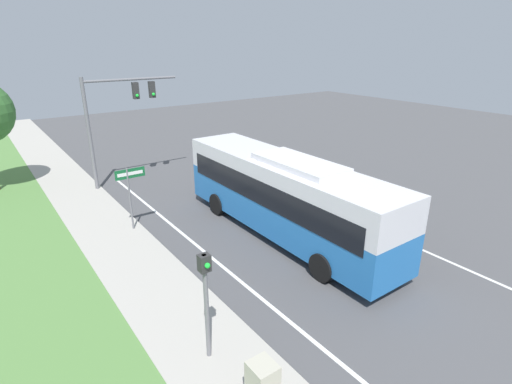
# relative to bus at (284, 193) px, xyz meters

# --- Properties ---
(ground_plane) EXTENTS (80.00, 80.00, 0.00)m
(ground_plane) POSITION_rel_bus_xyz_m (0.07, -3.40, -1.95)
(ground_plane) COLOR #4C4C4F
(sidewalk) EXTENTS (2.80, 80.00, 0.12)m
(sidewalk) POSITION_rel_bus_xyz_m (-6.13, -3.40, -1.89)
(sidewalk) COLOR #ADA89E
(sidewalk) RESTS_ON ground_plane
(lane_divider_near) EXTENTS (0.14, 30.00, 0.01)m
(lane_divider_near) POSITION_rel_bus_xyz_m (-3.53, -3.40, -1.94)
(lane_divider_near) COLOR silver
(lane_divider_near) RESTS_ON ground_plane
(lane_divider_far) EXTENTS (0.14, 30.00, 0.01)m
(lane_divider_far) POSITION_rel_bus_xyz_m (3.67, -3.40, -1.94)
(lane_divider_far) COLOR silver
(lane_divider_far) RESTS_ON ground_plane
(bus) EXTENTS (2.66, 11.45, 3.56)m
(bus) POSITION_rel_bus_xyz_m (0.00, 0.00, 0.00)
(bus) COLOR #236BB7
(bus) RESTS_ON ground_plane
(signal_gantry) EXTENTS (5.29, 0.41, 6.18)m
(signal_gantry) POSITION_rel_bus_xyz_m (-3.39, 10.37, 2.43)
(signal_gantry) COLOR slate
(signal_gantry) RESTS_ON ground_plane
(pedestrian_signal) EXTENTS (0.28, 0.34, 3.13)m
(pedestrian_signal) POSITION_rel_bus_xyz_m (-6.22, -4.47, 0.18)
(pedestrian_signal) COLOR slate
(pedestrian_signal) RESTS_ON ground_plane
(street_sign) EXTENTS (1.28, 0.08, 2.91)m
(street_sign) POSITION_rel_bus_xyz_m (-5.09, 4.15, 0.08)
(street_sign) COLOR slate
(street_sign) RESTS_ON ground_plane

